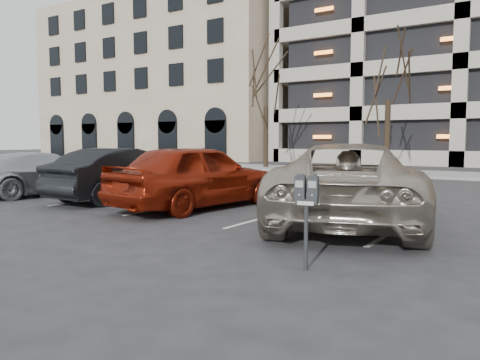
{
  "coord_description": "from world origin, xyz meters",
  "views": [
    {
      "loc": [
        3.78,
        -7.57,
        1.73
      ],
      "look_at": [
        -0.07,
        -1.75,
        1.12
      ],
      "focal_mm": 35.0,
      "sensor_mm": 36.0,
      "label": 1
    }
  ],
  "objects": [
    {
      "name": "suv_silver",
      "position": [
        0.36,
        1.68,
        0.82
      ],
      "size": [
        4.44,
        6.49,
        1.65
      ],
      "rotation": [
        0.0,
        0.0,
        3.46
      ],
      "color": "#B4A999",
      "rests_on": "ground"
    },
    {
      "name": "tree_b",
      "position": [
        -3.0,
        16.0,
        5.86
      ],
      "size": [
        3.57,
        3.57,
        8.11
      ],
      "color": "black",
      "rests_on": "ground"
    },
    {
      "name": "ground",
      "position": [
        0.0,
        0.0,
        0.0
      ],
      "size": [
        140.0,
        140.0,
        0.0
      ],
      "primitive_type": "plane",
      "color": "#28282B",
      "rests_on": "ground"
    },
    {
      "name": "car_red",
      "position": [
        -3.58,
        1.6,
        0.82
      ],
      "size": [
        2.52,
        5.0,
        1.63
      ],
      "primitive_type": "imported",
      "rotation": [
        0.0,
        0.0,
        3.01
      ],
      "color": "maroon",
      "rests_on": "ground"
    },
    {
      "name": "tree_a",
      "position": [
        -10.0,
        16.0,
        5.8
      ],
      "size": [
        3.54,
        3.54,
        8.03
      ],
      "color": "black",
      "rests_on": "ground"
    },
    {
      "name": "car_dark",
      "position": [
        -6.36,
        1.7,
        0.74
      ],
      "size": [
        1.62,
        4.5,
        1.48
      ],
      "primitive_type": "imported",
      "rotation": [
        0.0,
        0.0,
        3.13
      ],
      "color": "black",
      "rests_on": "ground"
    },
    {
      "name": "car_silver",
      "position": [
        -9.32,
        1.19,
        0.67
      ],
      "size": [
        2.72,
        4.87,
        1.33
      ],
      "primitive_type": "imported",
      "rotation": [
        0.0,
        0.0,
        2.95
      ],
      "color": "#B7B9BF",
      "rests_on": "ground"
    },
    {
      "name": "sidewalk",
      "position": [
        0.0,
        16.0,
        0.06
      ],
      "size": [
        80.0,
        4.0,
        0.12
      ],
      "primitive_type": "cube",
      "color": "gray",
      "rests_on": "ground"
    },
    {
      "name": "stall_lines",
      "position": [
        -1.4,
        2.3,
        0.01
      ],
      "size": [
        16.9,
        5.2,
        0.0
      ],
      "color": "silver",
      "rests_on": "ground"
    },
    {
      "name": "office_building",
      "position": [
        -28.0,
        29.92,
        7.49
      ],
      "size": [
        26.0,
        16.2,
        15.0
      ],
      "color": "gray",
      "rests_on": "ground"
    },
    {
      "name": "parking_meter",
      "position": [
        1.16,
        -2.02,
        0.96
      ],
      "size": [
        0.34,
        0.18,
        1.25
      ],
      "rotation": [
        0.0,
        0.0,
        0.2
      ],
      "color": "black",
      "rests_on": "ground"
    }
  ]
}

